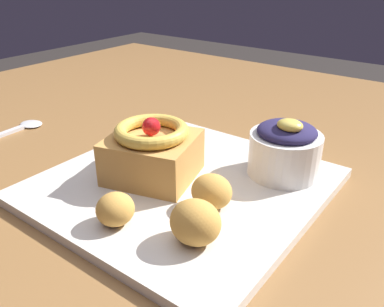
# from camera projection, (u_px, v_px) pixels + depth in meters

# --- Properties ---
(dining_table) EXTENTS (1.40, 1.09, 0.73)m
(dining_table) POSITION_uv_depth(u_px,v_px,m) (221.00, 213.00, 0.58)
(dining_table) COLOR brown
(dining_table) RESTS_ON ground_plane
(front_plate) EXTENTS (0.30, 0.30, 0.01)m
(front_plate) POSITION_uv_depth(u_px,v_px,m) (182.00, 185.00, 0.48)
(front_plate) COLOR silver
(front_plate) RESTS_ON dining_table
(cake_slice) EXTENTS (0.12, 0.12, 0.08)m
(cake_slice) POSITION_uv_depth(u_px,v_px,m) (152.00, 152.00, 0.47)
(cake_slice) COLOR #C68E47
(cake_slice) RESTS_ON front_plate
(berry_ramekin) EXTENTS (0.09, 0.09, 0.07)m
(berry_ramekin) POSITION_uv_depth(u_px,v_px,m) (283.00, 150.00, 0.47)
(berry_ramekin) COLOR white
(berry_ramekin) RESTS_ON front_plate
(fritter_front) EXTENTS (0.05, 0.04, 0.04)m
(fritter_front) POSITION_uv_depth(u_px,v_px,m) (195.00, 222.00, 0.36)
(fritter_front) COLOR gold
(fritter_front) RESTS_ON front_plate
(fritter_middle) EXTENTS (0.04, 0.04, 0.04)m
(fritter_middle) POSITION_uv_depth(u_px,v_px,m) (212.00, 191.00, 0.42)
(fritter_middle) COLOR gold
(fritter_middle) RESTS_ON front_plate
(fritter_back) EXTENTS (0.04, 0.04, 0.03)m
(fritter_back) POSITION_uv_depth(u_px,v_px,m) (117.00, 210.00, 0.39)
(fritter_back) COLOR gold
(fritter_back) RESTS_ON front_plate
(spoon) EXTENTS (0.04, 0.13, 0.00)m
(spoon) POSITION_uv_depth(u_px,v_px,m) (17.00, 129.00, 0.64)
(spoon) COLOR silver
(spoon) RESTS_ON dining_table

